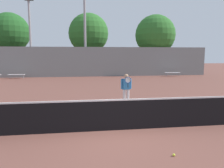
{
  "coord_description": "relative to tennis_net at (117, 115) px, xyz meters",
  "views": [
    {
      "loc": [
        -1.15,
        -6.91,
        2.51
      ],
      "look_at": [
        0.55,
        4.9,
        0.88
      ],
      "focal_mm": 35.0,
      "sensor_mm": 36.0,
      "label": 1
    }
  ],
  "objects": [
    {
      "name": "tennis_net",
      "position": [
        0.0,
        0.0,
        0.0
      ],
      "size": [
        10.52,
        0.09,
        1.05
      ],
      "color": "#195128",
      "rests_on": "ground_plane"
    },
    {
      "name": "ground_plane",
      "position": [
        0.0,
        0.0,
        -0.53
      ],
      "size": [
        100.0,
        100.0,
        0.0
      ],
      "primitive_type": "plane",
      "color": "brown"
    },
    {
      "name": "tennis_ball",
      "position": [
        1.1,
        -2.06,
        -0.5
      ],
      "size": [
        0.07,
        0.07,
        0.07
      ],
      "color": "#D1E038",
      "rests_on": "ground_plane"
    },
    {
      "name": "tree_green_broad",
      "position": [
        8.22,
        20.04,
        4.37
      ],
      "size": [
        5.0,
        5.0,
        7.42
      ],
      "color": "brown",
      "rests_on": "ground_plane"
    },
    {
      "name": "tree_green_tall",
      "position": [
        -9.52,
        21.47,
        4.57
      ],
      "size": [
        4.69,
        4.69,
        7.47
      ],
      "color": "brown",
      "rests_on": "ground_plane"
    },
    {
      "name": "light_pole_far_right",
      "position": [
        -0.58,
        18.56,
        5.41
      ],
      "size": [
        0.9,
        0.6,
        10.49
      ],
      "color": "#939399",
      "rests_on": "ground_plane"
    },
    {
      "name": "tree_dark_dense",
      "position": [
        -0.06,
        21.96,
        4.63
      ],
      "size": [
        5.12,
        5.12,
        7.74
      ],
      "color": "brown",
      "rests_on": "ground_plane"
    },
    {
      "name": "bench_adjacent_court",
      "position": [
        -7.78,
        16.84,
        -0.13
      ],
      "size": [
        1.65,
        0.4,
        0.44
      ],
      "color": "white",
      "rests_on": "ground_plane"
    },
    {
      "name": "bench_courtside_far",
      "position": [
        9.3,
        16.84,
        -0.13
      ],
      "size": [
        1.83,
        0.4,
        0.44
      ],
      "color": "white",
      "rests_on": "ground_plane"
    },
    {
      "name": "back_fence",
      "position": [
        0.0,
        17.91,
        1.13
      ],
      "size": [
        27.58,
        0.06,
        3.33
      ],
      "color": "gray",
      "rests_on": "ground_plane"
    },
    {
      "name": "tennis_player",
      "position": [
        1.1,
        3.69,
        0.33
      ],
      "size": [
        0.55,
        0.42,
        1.54
      ],
      "rotation": [
        0.0,
        0.0,
        0.1
      ],
      "color": "silver",
      "rests_on": "ground_plane"
    },
    {
      "name": "light_pole_center_back",
      "position": [
        -6.48,
        18.16,
        4.68
      ],
      "size": [
        0.9,
        0.6,
        8.48
      ],
      "color": "#939399",
      "rests_on": "ground_plane"
    }
  ]
}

